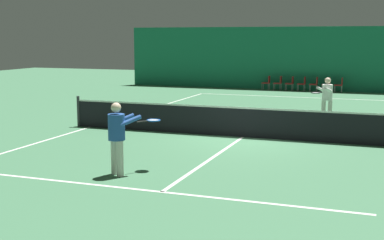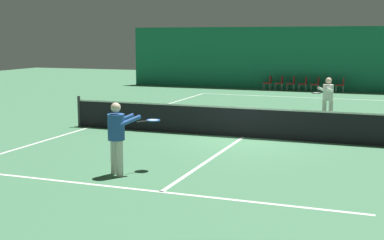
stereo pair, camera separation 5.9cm
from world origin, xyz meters
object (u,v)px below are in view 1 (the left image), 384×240
object	(u,v)px
tennis_net	(243,121)
courtside_chair_6	(340,84)
player_near	(118,133)
courtside_chair_1	(279,82)
courtside_chair_0	(267,82)
courtside_chair_4	(315,83)
player_far	(327,96)
courtside_chair_5	(327,84)
courtside_chair_2	(291,82)
courtside_chair_3	(303,83)

from	to	relation	value
tennis_net	courtside_chair_6	bearing A→B (deg)	83.85
player_near	courtside_chair_1	xyz separation A→B (m)	(-0.38, 20.66, -0.49)
courtside_chair_0	courtside_chair_4	xyz separation A→B (m)	(2.78, 0.00, 0.00)
tennis_net	courtside_chair_6	distance (m)	15.27
player_near	courtside_chair_1	bearing A→B (deg)	33.65
courtside_chair_0	player_near	bearing A→B (deg)	2.98
courtside_chair_1	player_far	bearing A→B (deg)	19.48
player_far	courtside_chair_0	size ratio (longest dim) A/B	1.96
courtside_chair_4	courtside_chair_5	bearing A→B (deg)	90.00
courtside_chair_5	courtside_chair_0	bearing A→B (deg)	-90.00
courtside_chair_2	courtside_chair_1	bearing A→B (deg)	-90.00
courtside_chair_5	player_far	bearing A→B (deg)	5.94
player_far	courtside_chair_1	bearing A→B (deg)	-142.45
courtside_chair_0	courtside_chair_3	bearing A→B (deg)	90.00
courtside_chair_1	courtside_chair_6	xyz separation A→B (m)	(3.48, 0.00, 0.00)
courtside_chair_5	player_near	bearing A→B (deg)	-6.63
player_near	courtside_chair_6	bearing A→B (deg)	24.07
player_near	courtside_chair_6	xyz separation A→B (m)	(3.10, 20.66, -0.49)
tennis_net	courtside_chair_3	size ratio (longest dim) A/B	14.29
player_far	courtside_chair_4	world-z (taller)	player_far
player_near	courtside_chair_3	world-z (taller)	player_near
courtside_chair_3	tennis_net	bearing A→B (deg)	1.70
courtside_chair_3	player_near	bearing A→B (deg)	-2.80
player_far	courtside_chair_0	bearing A→B (deg)	-139.33
courtside_chair_5	courtside_chair_4	bearing A→B (deg)	-90.00
courtside_chair_2	courtside_chair_3	distance (m)	0.70
courtside_chair_1	courtside_chair_2	distance (m)	0.70
tennis_net	courtside_chair_6	world-z (taller)	tennis_net
player_near	courtside_chair_0	distance (m)	20.69
courtside_chair_5	courtside_chair_2	bearing A→B (deg)	-90.00
courtside_chair_5	courtside_chair_3	bearing A→B (deg)	-90.00
player_far	tennis_net	bearing A→B (deg)	-9.40
tennis_net	courtside_chair_4	size ratio (longest dim) A/B	14.29
courtside_chair_4	courtside_chair_6	world-z (taller)	same
player_near	courtside_chair_2	distance (m)	20.67
courtside_chair_0	courtside_chair_3	size ratio (longest dim) A/B	1.00
player_near	courtside_chair_0	xyz separation A→B (m)	(-1.08, 20.66, -0.49)
player_far	courtside_chair_6	distance (m)	11.16
player_far	courtside_chair_6	size ratio (longest dim) A/B	1.96
courtside_chair_1	courtside_chair_3	xyz separation A→B (m)	(1.39, 0.00, 0.00)
player_near	courtside_chair_4	distance (m)	20.74
tennis_net	courtside_chair_0	size ratio (longest dim) A/B	14.29
tennis_net	courtside_chair_1	xyz separation A→B (m)	(-1.84, 15.18, -0.03)
courtside_chair_3	courtside_chair_4	distance (m)	0.70
player_near	courtside_chair_3	xyz separation A→B (m)	(1.01, 20.66, -0.49)
courtside_chair_1	courtside_chair_2	bearing A→B (deg)	90.00
courtside_chair_2	courtside_chair_4	bearing A→B (deg)	90.00
courtside_chair_6	courtside_chair_2	bearing A→B (deg)	-90.00
courtside_chair_2	courtside_chair_4	distance (m)	1.39
courtside_chair_2	courtside_chair_6	world-z (taller)	same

